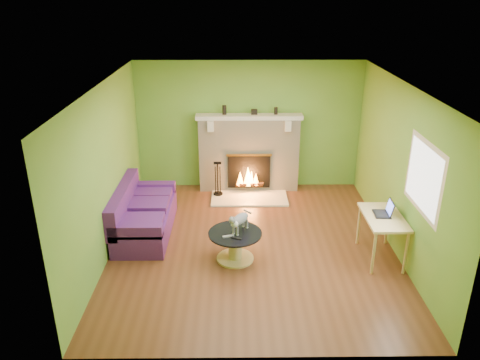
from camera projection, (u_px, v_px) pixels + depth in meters
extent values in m
plane|color=brown|center=(253.00, 245.00, 7.63)|extent=(5.00, 5.00, 0.00)
plane|color=white|center=(254.00, 86.00, 6.63)|extent=(5.00, 5.00, 0.00)
plane|color=#609430|center=(249.00, 126.00, 9.44)|extent=(5.00, 0.00, 5.00)
plane|color=#609430|center=(263.00, 260.00, 4.82)|extent=(5.00, 0.00, 5.00)
plane|color=#609430|center=(106.00, 172.00, 7.11)|extent=(0.00, 5.00, 5.00)
plane|color=#609430|center=(400.00, 170.00, 7.15)|extent=(0.00, 5.00, 5.00)
plane|color=silver|center=(424.00, 178.00, 6.23)|extent=(0.00, 1.20, 1.20)
plane|color=white|center=(423.00, 178.00, 6.23)|extent=(0.00, 1.06, 1.06)
cube|color=beige|center=(249.00, 154.00, 9.49)|extent=(2.00, 0.35, 1.50)
cube|color=black|center=(249.00, 172.00, 9.43)|extent=(0.85, 0.03, 0.68)
cube|color=gold|center=(249.00, 155.00, 9.29)|extent=(0.91, 0.02, 0.04)
cylinder|color=black|center=(249.00, 185.00, 9.51)|extent=(0.55, 0.07, 0.07)
cube|color=beige|center=(249.00, 117.00, 9.16)|extent=(2.10, 0.28, 0.08)
cube|color=beige|center=(211.00, 126.00, 9.03)|extent=(0.12, 0.10, 0.20)
cube|color=beige|center=(288.00, 126.00, 9.05)|extent=(0.12, 0.10, 0.20)
cube|color=beige|center=(249.00, 198.00, 9.29)|extent=(1.50, 0.75, 0.03)
cube|color=beige|center=(249.00, 117.00, 9.16)|extent=(2.10, 0.28, 0.08)
cube|color=#4A1A64|center=(146.00, 221.00, 7.96)|extent=(0.83, 1.83, 0.41)
cube|color=#4A1A64|center=(123.00, 202.00, 7.82)|extent=(0.19, 1.83, 0.52)
cube|color=#4A1A64|center=(135.00, 231.00, 7.10)|extent=(0.83, 0.19, 0.21)
cube|color=#4A1A64|center=(153.00, 188.00, 8.62)|extent=(0.83, 0.19, 0.21)
cube|color=#4A1A64|center=(142.00, 222.00, 7.38)|extent=(0.66, 0.49, 0.11)
cube|color=#4A1A64|center=(149.00, 205.00, 7.94)|extent=(0.66, 0.49, 0.11)
cube|color=#4A1A64|center=(154.00, 192.00, 8.42)|extent=(0.66, 0.49, 0.11)
cylinder|color=tan|center=(235.00, 258.00, 7.23)|extent=(0.57, 0.57, 0.03)
cylinder|color=tan|center=(235.00, 246.00, 7.15)|extent=(0.20, 0.20, 0.40)
cylinder|color=black|center=(235.00, 233.00, 7.07)|extent=(0.82, 0.82, 0.03)
cube|color=tan|center=(384.00, 217.00, 7.01)|extent=(0.56, 0.97, 0.04)
cylinder|color=tan|center=(374.00, 254.00, 6.74)|extent=(0.04, 0.04, 0.68)
cylinder|color=tan|center=(406.00, 253.00, 6.75)|extent=(0.04, 0.04, 0.68)
cylinder|color=tan|center=(359.00, 225.00, 7.55)|extent=(0.04, 0.04, 0.68)
cylinder|color=tan|center=(387.00, 225.00, 7.56)|extent=(0.04, 0.04, 0.68)
cube|color=gray|center=(228.00, 236.00, 6.95)|extent=(0.18, 0.09, 0.02)
cube|color=black|center=(236.00, 238.00, 6.89)|extent=(0.16, 0.10, 0.02)
cylinder|color=black|center=(224.00, 110.00, 9.13)|extent=(0.08, 0.08, 0.18)
cylinder|color=black|center=(276.00, 111.00, 9.15)|extent=(0.07, 0.07, 0.14)
cube|color=black|center=(254.00, 112.00, 9.15)|extent=(0.12, 0.08, 0.10)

